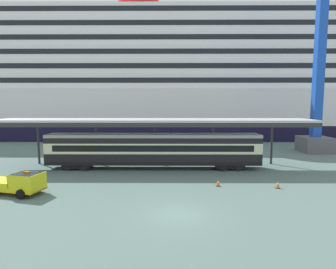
# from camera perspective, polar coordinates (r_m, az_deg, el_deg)

# --- Properties ---
(ground_plane) EXTENTS (400.00, 400.00, 0.00)m
(ground_plane) POSITION_cam_1_polar(r_m,az_deg,el_deg) (20.33, 1.97, -15.80)
(ground_plane) COLOR slate
(cruise_ship) EXTENTS (167.89, 23.14, 38.16)m
(cruise_ship) POSITION_cam_1_polar(r_m,az_deg,el_deg) (68.51, -9.62, 10.32)
(cruise_ship) COLOR black
(cruise_ship) RESTS_ON ground
(platform_canopy) EXTENTS (36.87, 5.12, 5.80)m
(platform_canopy) POSITION_cam_1_polar(r_m,az_deg,el_deg) (33.21, -2.92, 2.63)
(platform_canopy) COLOR silver
(platform_canopy) RESTS_ON ground
(train_carriage) EXTENTS (24.64, 2.81, 4.11)m
(train_carriage) POSITION_cam_1_polar(r_m,az_deg,el_deg) (33.15, -2.93, -2.97)
(train_carriage) COLOR black
(train_carriage) RESTS_ON ground
(service_truck) EXTENTS (5.54, 3.25, 2.02)m
(service_truck) POSITION_cam_1_polar(r_m,az_deg,el_deg) (27.28, -27.97, -8.57)
(service_truck) COLOR yellow
(service_truck) RESTS_ON ground
(traffic_cone_near) EXTENTS (0.36, 0.36, 0.73)m
(traffic_cone_near) POSITION_cam_1_polar(r_m,az_deg,el_deg) (27.79, 21.26, -9.34)
(traffic_cone_near) COLOR black
(traffic_cone_near) RESTS_ON ground
(traffic_cone_mid) EXTENTS (0.36, 0.36, 0.64)m
(traffic_cone_mid) POSITION_cam_1_polar(r_m,az_deg,el_deg) (27.00, 10.08, -9.56)
(traffic_cone_mid) COLOR black
(traffic_cone_mid) RESTS_ON ground
(dockside_crane) EXTENTS (11.98, 4.40, 63.64)m
(dockside_crane) POSITION_cam_1_polar(r_m,az_deg,el_deg) (51.69, 29.03, 19.41)
(dockside_crane) COLOR #595960
(dockside_crane) RESTS_ON ground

